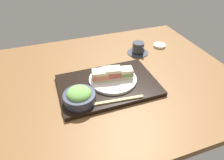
{
  "coord_description": "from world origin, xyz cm",
  "views": [
    {
      "loc": [
        -20.64,
        -78.75,
        60.97
      ],
      "look_at": [
        4.32,
        -8.73,
        5.0
      ],
      "focal_mm": 32.66,
      "sensor_mm": 36.0,
      "label": 1
    }
  ],
  "objects": [
    {
      "name": "sandwich_far",
      "position": [
        11.6,
        -6.13,
        5.63
      ],
      "size": [
        8.57,
        6.67,
        4.69
      ],
      "color": "beige",
      "rests_on": "sandwich_plate"
    },
    {
      "name": "salad_bowl",
      "position": [
        -12.13,
        -14.4,
        4.86
      ],
      "size": [
        13.52,
        13.52,
        6.78
      ],
      "color": "#33384C",
      "rests_on": "serving_tray"
    },
    {
      "name": "sandwich_plate",
      "position": [
        5.96,
        -5.3,
        2.64
      ],
      "size": [
        22.75,
        22.75,
        1.29
      ],
      "primitive_type": "cylinder",
      "color": "silver",
      "rests_on": "serving_tray"
    },
    {
      "name": "coffee_cup",
      "position": [
        30.42,
        17.94,
        2.9
      ],
      "size": [
        12.59,
        12.59,
        6.8
      ],
      "color": "#333842",
      "rests_on": "ground_plane"
    },
    {
      "name": "chopsticks_pair",
      "position": [
        3.19,
        -19.73,
        2.34
      ],
      "size": [
        22.23,
        3.55,
        0.7
      ],
      "color": "tan",
      "rests_on": "serving_tray"
    },
    {
      "name": "serving_tray",
      "position": [
        3.0,
        -6.88,
        1.0
      ],
      "size": [
        45.78,
        30.55,
        1.99
      ],
      "primitive_type": "cube",
      "color": "black",
      "rests_on": "ground_plane"
    },
    {
      "name": "sandwich_middle",
      "position": [
        5.96,
        -5.3,
        6.1
      ],
      "size": [
        8.25,
        6.76,
        5.63
      ],
      "color": "beige",
      "rests_on": "sandwich_plate"
    },
    {
      "name": "sandwich_near",
      "position": [
        0.31,
        -4.46,
        5.8
      ],
      "size": [
        8.7,
        6.99,
        5.04
      ],
      "color": "beige",
      "rests_on": "sandwich_plate"
    },
    {
      "name": "small_sauce_dish",
      "position": [
        46.93,
        20.81,
        0.75
      ],
      "size": [
        7.57,
        7.57,
        1.49
      ],
      "primitive_type": "cylinder",
      "color": "silver",
      "rests_on": "ground_plane"
    },
    {
      "name": "ground_plane",
      "position": [
        0.0,
        0.0,
        -1.5
      ],
      "size": [
        140.0,
        100.0,
        3.0
      ],
      "primitive_type": "cube",
      "color": "brown"
    }
  ]
}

